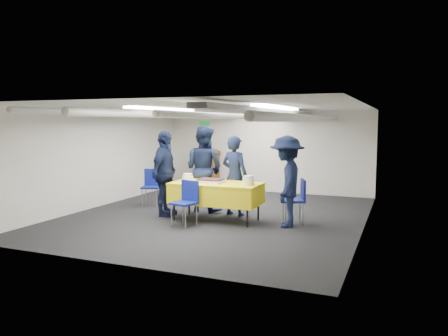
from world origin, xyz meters
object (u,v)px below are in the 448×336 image
Objects in this scene: sailor_d at (287,181)px; chair_left at (152,183)px; serving_table at (216,193)px; sheet_cake at (211,181)px; podium at (208,170)px; chair_near at (187,198)px; chair_right at (298,196)px; sailor_c at (164,173)px; sailor_a at (235,176)px; sailor_b at (204,169)px.

chair_left is at bearing -114.48° from sailor_d.
serving_table is 0.28m from sheet_cake.
podium is (-1.76, 3.47, 0.05)m from serving_table.
sheet_cake is at bearing 66.49° from chair_near.
chair_near and chair_right have the same top height.
sheet_cake is 1.10m from sailor_c.
sailor_d reaches higher than chair_left.
sailor_d reaches higher than sheet_cake.
chair_right is at bearing -175.11° from sailor_a.
sailor_a is (2.23, -0.28, 0.32)m from chair_left.
serving_table is at bearing -165.84° from chair_right.
chair_right is (3.34, -3.07, -0.08)m from podium.
chair_near is 0.51× the size of sailor_a.
sailor_a is 1.40m from sailor_d.
sheet_cake is at bearing -164.69° from chair_right.
serving_table is 0.72m from chair_near.
serving_table is 1.24m from sailor_c.
serving_table is 2.08× the size of chair_near.
sailor_a reaches higher than serving_table.
chair_near is (-0.34, -0.64, -0.03)m from serving_table.
chair_right is at bearing -42.63° from podium.
chair_right reaches higher than serving_table.
sailor_c reaches higher than podium.
sailor_d is at bearing -109.65° from chair_right.
chair_right is at bearing -89.24° from sailor_c.
chair_near is 1.12m from sailor_c.
sailor_c is 2.63m from sailor_d.
chair_near is 1.00× the size of chair_left.
serving_table is 3.89m from podium.
sailor_d is at bearing -47.05° from podium.
sheet_cake is (-0.09, -0.06, 0.25)m from serving_table.
sheet_cake is 0.57× the size of chair_left.
sailor_b is at bearing 101.63° from chair_near.
chair_near is 1.48m from sailor_b.
sailor_a is at bearing -73.19° from sailor_c.
sailor_b is 0.95m from sailor_c.
chair_near is 0.50× the size of sailor_d.
chair_left reaches higher than sheet_cake.
sheet_cake is 2.21m from chair_left.
sailor_c reaches higher than sheet_cake.
sheet_cake is at bearing 134.67° from sailor_b.
chair_right is (1.92, 1.03, 0.00)m from chair_near.
podium is at bearing 137.37° from chair_right.
sheet_cake is 0.29× the size of sailor_d.
sheet_cake is at bearing -147.30° from serving_table.
chair_left is 0.51× the size of sailor_a.
sailor_b is 1.09× the size of sailor_d.
chair_left is at bearing 172.25° from chair_right.
sailor_c is (-1.19, -0.00, 0.35)m from serving_table.
podium is 4.71m from sailor_d.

